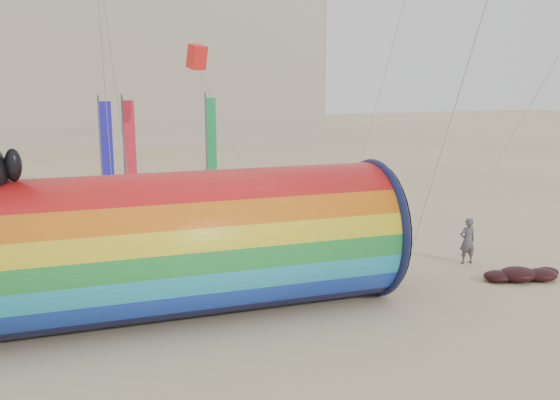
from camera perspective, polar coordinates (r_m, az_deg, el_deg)
name	(u,v)px	position (r m, az deg, el deg)	size (l,w,h in m)	color
ground	(281,293)	(17.97, 0.08, -8.52)	(160.00, 160.00, 0.00)	#CCB58C
windsock_assembly	(150,243)	(16.03, -11.78, -3.87)	(12.80, 3.90, 5.90)	red
kite_handler	(467,241)	(21.42, 16.76, -3.59)	(0.56, 0.37, 1.54)	#4F5055
fabric_bundle	(522,274)	(20.44, 21.29, -6.33)	(2.62, 1.35, 0.41)	#35090B
festival_banners	(151,143)	(33.51, -11.71, 5.10)	(6.65, 3.33, 5.20)	#59595E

